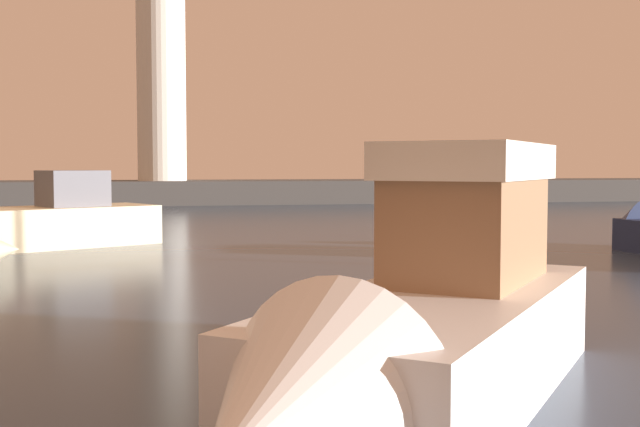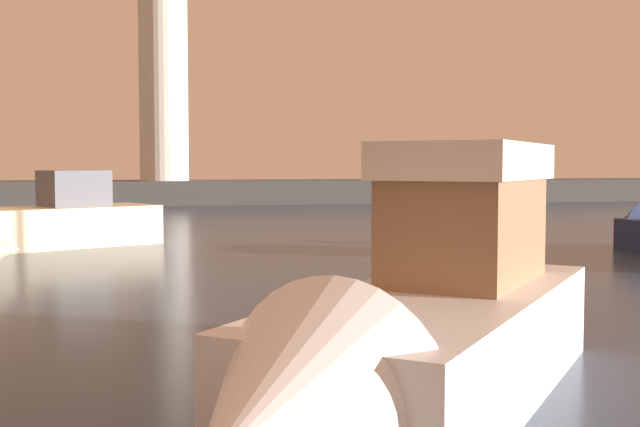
# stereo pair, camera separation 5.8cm
# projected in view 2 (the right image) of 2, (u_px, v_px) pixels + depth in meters

# --- Properties ---
(ground_plane) EXTENTS (220.00, 220.00, 0.00)m
(ground_plane) POSITION_uv_depth(u_px,v_px,m) (248.00, 238.00, 25.76)
(ground_plane) COLOR #2D3D51
(breakwater) EXTENTS (88.89, 6.30, 1.43)m
(breakwater) POSITION_uv_depth(u_px,v_px,m) (204.00, 192.00, 49.63)
(breakwater) COLOR #423F3D
(breakwater) RESTS_ON ground_plane
(lighthouse) EXTENTS (2.97, 2.97, 16.39)m
(lighthouse) POSITION_uv_depth(u_px,v_px,m) (163.00, 54.00, 48.63)
(lighthouse) COLOR silver
(lighthouse) RESTS_ON breakwater
(motorboat_0) EXTENTS (5.88, 6.62, 2.96)m
(motorboat_0) POSITION_uv_depth(u_px,v_px,m) (412.00, 331.00, 7.36)
(motorboat_0) COLOR white
(motorboat_0) RESTS_ON ground_plane
(motorboat_3) EXTENTS (7.78, 5.67, 2.71)m
(motorboat_3) POSITION_uv_depth(u_px,v_px,m) (9.00, 225.00, 22.25)
(motorboat_3) COLOR beige
(motorboat_3) RESTS_ON ground_plane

